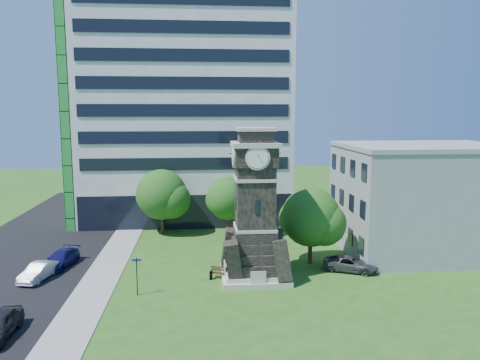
{
  "coord_description": "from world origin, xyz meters",
  "views": [
    {
      "loc": [
        -1.33,
        -34.56,
        13.44
      ],
      "look_at": [
        2.18,
        6.5,
        7.42
      ],
      "focal_mm": 35.0,
      "sensor_mm": 36.0,
      "label": 1
    }
  ],
  "objects": [
    {
      "name": "tree_east",
      "position": [
        8.42,
        5.11,
        4.06
      ],
      "size": [
        5.76,
        5.24,
        6.85
      ],
      "rotation": [
        0.0,
        0.0,
        0.28
      ],
      "color": "#332114",
      "rests_on": "ground"
    },
    {
      "name": "car_street_mid",
      "position": [
        -14.46,
        2.94,
        0.67
      ],
      "size": [
        2.33,
        4.29,
        1.34
      ],
      "primitive_type": "imported",
      "rotation": [
        0.0,
        0.0,
        -0.23
      ],
      "color": "#AFB3B7",
      "rests_on": "ground"
    },
    {
      "name": "car_east_lot",
      "position": [
        11.31,
        2.79,
        0.63
      ],
      "size": [
        4.97,
        3.76,
        1.25
      ],
      "primitive_type": "imported",
      "rotation": [
        0.0,
        0.0,
        1.14
      ],
      "color": "#434448",
      "rests_on": "ground"
    },
    {
      "name": "office_low",
      "position": [
        19.97,
        8.0,
        5.21
      ],
      "size": [
        15.2,
        12.2,
        10.4
      ],
      "color": "#97999C",
      "rests_on": "ground"
    },
    {
      "name": "car_street_north",
      "position": [
        -13.64,
        6.11,
        0.67
      ],
      "size": [
        2.8,
        4.93,
        1.35
      ],
      "primitive_type": "imported",
      "rotation": [
        0.0,
        0.0,
        -0.21
      ],
      "color": "#131252",
      "rests_on": "ground"
    },
    {
      "name": "sidewalk",
      "position": [
        -9.5,
        5.0,
        0.03
      ],
      "size": [
        3.0,
        70.0,
        0.06
      ],
      "primitive_type": "cube",
      "color": "gray",
      "rests_on": "ground"
    },
    {
      "name": "street_sign",
      "position": [
        -6.08,
        -1.06,
        1.8
      ],
      "size": [
        0.69,
        0.07,
        2.87
      ],
      "rotation": [
        0.0,
        0.0,
        -0.03
      ],
      "color": "black",
      "rests_on": "ground"
    },
    {
      "name": "tree_nc",
      "position": [
        1.61,
        13.67,
        4.27
      ],
      "size": [
        5.0,
        4.55,
        6.73
      ],
      "rotation": [
        0.0,
        0.0,
        -0.09
      ],
      "color": "#332114",
      "rests_on": "ground"
    },
    {
      "name": "park_bench",
      "position": [
        0.3,
        1.87,
        0.51
      ],
      "size": [
        1.86,
        0.5,
        0.96
      ],
      "rotation": [
        0.0,
        0.0,
        -0.43
      ],
      "color": "black",
      "rests_on": "ground"
    },
    {
      "name": "tree_ne",
      "position": [
        3.29,
        14.69,
        3.84
      ],
      "size": [
        4.82,
        4.38,
        6.19
      ],
      "rotation": [
        0.0,
        0.0,
        0.17
      ],
      "color": "#332114",
      "rests_on": "ground"
    },
    {
      "name": "street",
      "position": [
        -18.0,
        5.0,
        0.01
      ],
      "size": [
        14.0,
        80.0,
        0.02
      ],
      "primitive_type": "cube",
      "color": "black",
      "rests_on": "ground"
    },
    {
      "name": "office_tall",
      "position": [
        -3.2,
        25.84,
        14.22
      ],
      "size": [
        26.2,
        15.11,
        28.6
      ],
      "color": "white",
      "rests_on": "ground"
    },
    {
      "name": "ground",
      "position": [
        0.0,
        0.0,
        0.0
      ],
      "size": [
        160.0,
        160.0,
        0.0
      ],
      "primitive_type": "plane",
      "color": "#265719",
      "rests_on": "ground"
    },
    {
      "name": "tree_nw",
      "position": [
        -5.53,
        16.67,
        4.25
      ],
      "size": [
        6.12,
        5.57,
        7.21
      ],
      "rotation": [
        0.0,
        0.0,
        -0.38
      ],
      "color": "#332114",
      "rests_on": "ground"
    },
    {
      "name": "clock_tower",
      "position": [
        3.0,
        2.0,
        5.28
      ],
      "size": [
        5.4,
        5.4,
        12.22
      ],
      "color": "#B4AF9D",
      "rests_on": "ground"
    }
  ]
}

